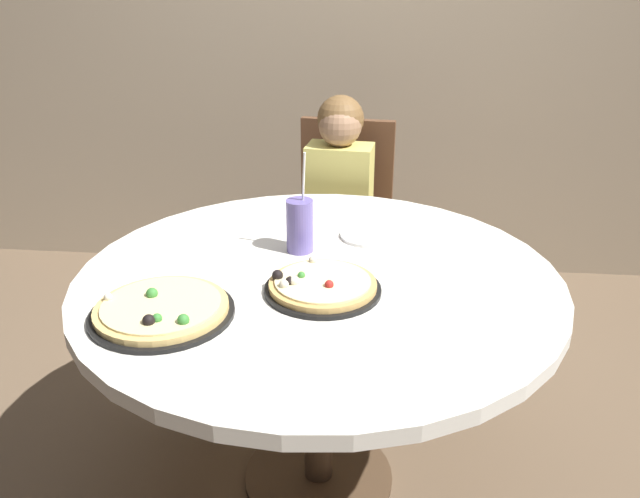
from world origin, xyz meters
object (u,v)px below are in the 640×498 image
Objects in this scene: pizza_cheese at (162,310)px; plate_small at (369,236)px; dining_table at (318,299)px; chair_wooden at (343,220)px; diner_child at (335,247)px; soda_cup at (300,225)px; pizza_veggie at (322,286)px.

plate_small is (0.49, 0.54, -0.01)m from pizza_cheese.
chair_wooden is at bearing 89.43° from dining_table.
diner_child is at bearing 71.78° from pizza_cheese.
dining_table is 3.81× the size of pizza_cheese.
dining_table is 1.24× the size of diner_child.
soda_cup is 1.71× the size of plate_small.
chair_wooden is (0.01, 0.96, -0.14)m from dining_table.
dining_table is 1.42× the size of chair_wooden.
diner_child is at bearing -95.56° from chair_wooden.
chair_wooden is at bearing 84.47° from soda_cup.
pizza_cheese is (-0.36, -0.27, 0.10)m from dining_table.
pizza_cheese is 0.73m from plate_small.
diner_child is 0.73m from soda_cup.
chair_wooden is 1.31m from pizza_cheese.
soda_cup reaches higher than pizza_veggie.
plate_small is at bearing 73.33° from pizza_veggie.
dining_table is at bearing 37.64° from pizza_cheese.
pizza_veggie is 0.40m from plate_small.
diner_child reaches higher than chair_wooden.
pizza_cheese is 1.96× the size of plate_small.
pizza_veggie is at bearing -106.67° from plate_small.
chair_wooden is 0.74m from plate_small.
dining_table is 0.15m from pizza_veggie.
plate_small is at bearing 47.96° from pizza_cheese.
dining_table is 7.47× the size of plate_small.
diner_child reaches higher than dining_table.
dining_table is at bearing -90.57° from chair_wooden.
pizza_veggie is (0.03, -0.89, 0.28)m from diner_child.
soda_cup reaches higher than dining_table.
dining_table is at bearing -116.46° from plate_small.
dining_table is 4.37× the size of soda_cup.
diner_child is 3.52× the size of pizza_veggie.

